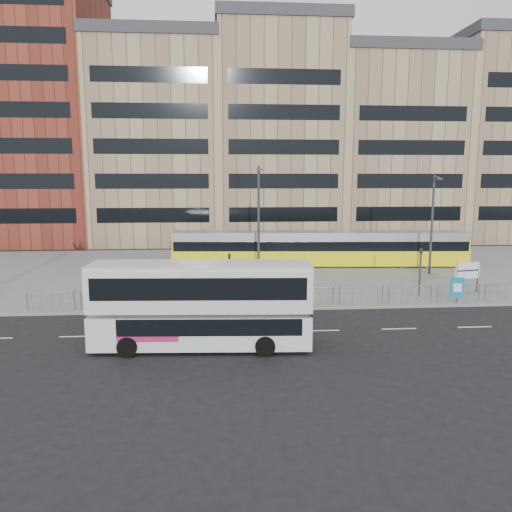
{
  "coord_description": "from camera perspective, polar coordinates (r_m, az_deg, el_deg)",
  "views": [
    {
      "loc": [
        -3.18,
        -27.89,
        7.68
      ],
      "look_at": [
        -0.56,
        6.0,
        2.26
      ],
      "focal_mm": 35.0,
      "sensor_mm": 36.0,
      "label": 1
    }
  ],
  "objects": [
    {
      "name": "tram",
      "position": [
        42.69,
        7.25,
        0.83
      ],
      "size": [
        24.94,
        4.15,
        2.93
      ],
      "rotation": [
        0.0,
        0.0,
        -0.07
      ],
      "color": "yellow",
      "rests_on": "plaza"
    },
    {
      "name": "station_sign",
      "position": [
        35.0,
        23.01,
        -1.69
      ],
      "size": [
        1.78,
        0.42,
        2.07
      ],
      "rotation": [
        0.0,
        0.0,
        0.2
      ],
      "color": "#2D2D30",
      "rests_on": "plaza"
    },
    {
      "name": "ad_panel",
      "position": [
        32.4,
        22.02,
        -3.41
      ],
      "size": [
        0.83,
        0.11,
        1.54
      ],
      "rotation": [
        0.0,
        0.0,
        -0.05
      ],
      "color": "#2D2D30",
      "rests_on": "plaza"
    },
    {
      "name": "plaza",
      "position": [
        40.73,
        0.14,
        -1.69
      ],
      "size": [
        64.0,
        24.0,
        0.15
      ],
      "primitive_type": "cube",
      "color": "slate",
      "rests_on": "ground"
    },
    {
      "name": "kerb",
      "position": [
        29.13,
        2.01,
        -6.07
      ],
      "size": [
        64.0,
        0.25,
        0.17
      ],
      "primitive_type": "cube",
      "color": "gray",
      "rests_on": "ground"
    },
    {
      "name": "building_row",
      "position": [
        62.55,
        -0.07,
        13.86
      ],
      "size": [
        70.4,
        18.4,
        31.2
      ],
      "color": "maroon",
      "rests_on": "ground"
    },
    {
      "name": "double_decker_bus",
      "position": [
        22.53,
        -6.29,
        -5.31
      ],
      "size": [
        9.87,
        2.93,
        3.9
      ],
      "rotation": [
        0.0,
        0.0,
        -0.06
      ],
      "color": "silver",
      "rests_on": "ground"
    },
    {
      "name": "traffic_light_west",
      "position": [
        29.27,
        -3.05,
        -1.88
      ],
      "size": [
        0.17,
        0.2,
        3.1
      ],
      "rotation": [
        0.0,
        0.0,
        -0.01
      ],
      "color": "#2D2D30",
      "rests_on": "plaza"
    },
    {
      "name": "traffic_light_east",
      "position": [
        33.0,
        18.27,
        -1.09
      ],
      "size": [
        0.18,
        0.21,
        3.1
      ],
      "rotation": [
        0.0,
        0.0,
        -0.09
      ],
      "color": "#2D2D30",
      "rests_on": "plaza"
    },
    {
      "name": "pedestrian",
      "position": [
        36.96,
        -15.03,
        -1.73
      ],
      "size": [
        0.53,
        0.67,
        1.6
      ],
      "primitive_type": "imported",
      "rotation": [
        0.0,
        0.0,
        1.29
      ],
      "color": "black",
      "rests_on": "plaza"
    },
    {
      "name": "ground",
      "position": [
        29.1,
        2.02,
        -6.24
      ],
      "size": [
        120.0,
        120.0,
        0.0
      ],
      "primitive_type": "plane",
      "color": "black",
      "rests_on": "ground"
    },
    {
      "name": "pedestrian_barrier",
      "position": [
        29.62,
        5.78,
        -4.05
      ],
      "size": [
        32.07,
        0.07,
        1.1
      ],
      "color": "gray",
      "rests_on": "plaza"
    },
    {
      "name": "lamp_post_west",
      "position": [
        36.4,
        0.31,
        4.35
      ],
      "size": [
        0.45,
        1.04,
        8.32
      ],
      "color": "#2D2D30",
      "rests_on": "plaza"
    },
    {
      "name": "lamp_post_east",
      "position": [
        40.72,
        19.51,
        3.86
      ],
      "size": [
        0.45,
        1.04,
        7.66
      ],
      "color": "#2D2D30",
      "rests_on": "plaza"
    },
    {
      "name": "road_markings",
      "position": [
        25.43,
        5.31,
        -8.53
      ],
      "size": [
        62.0,
        0.12,
        0.01
      ],
      "primitive_type": "cube",
      "color": "white",
      "rests_on": "ground"
    }
  ]
}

